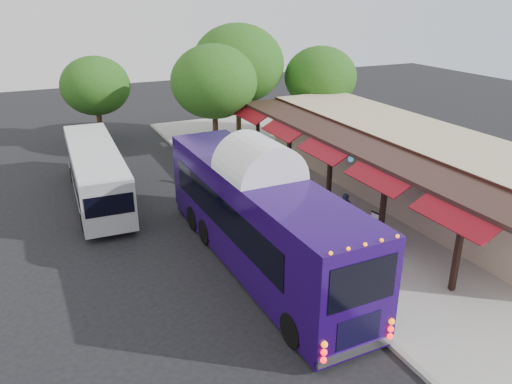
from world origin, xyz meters
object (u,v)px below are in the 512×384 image
coach_bus (259,213)px  ped_d (257,163)px  city_bus (96,171)px  ped_c (226,167)px  ped_a (346,212)px  ped_b (344,264)px  sign_board (375,221)px

coach_bus → ped_d: 9.13m
city_bus → ped_d: 8.52m
coach_bus → ped_c: bearing=75.4°
ped_d → ped_a: bearing=95.4°
coach_bus → ped_d: bearing=64.2°
ped_c → ped_d: (1.74, -0.24, 0.03)m
coach_bus → ped_a: (4.67, 0.98, -1.20)m
coach_bus → city_bus: size_ratio=1.23×
coach_bus → ped_c: size_ratio=6.72×
city_bus → ped_a: (9.31, -8.46, -0.55)m
coach_bus → ped_b: 3.66m
ped_a → sign_board: size_ratio=1.40×
ped_a → ped_b: bearing=-118.1°
ped_a → ped_d: bearing=103.9°
city_bus → coach_bus: bearing=-61.7°
city_bus → sign_board: bearing=-42.2°
coach_bus → ped_a: size_ratio=7.74×
coach_bus → ped_c: 8.79m
ped_b → sign_board: size_ratio=1.38×
coach_bus → sign_board: bearing=-4.3°
ped_d → ped_b: bearing=79.5°
coach_bus → city_bus: coach_bus is taller
ped_c → city_bus: bearing=-21.2°
city_bus → ped_d: size_ratio=5.28×
ped_c → sign_board: bearing=97.3°
ped_b → ped_c: ped_c is taller
ped_b → sign_board: (3.26, 2.47, -0.01)m
sign_board → coach_bus: bearing=164.6°
ped_b → sign_board: ped_b is taller
ped_a → ped_d: 7.32m
ped_b → ped_a: bearing=-107.1°
ped_a → ped_d: size_ratio=0.84×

